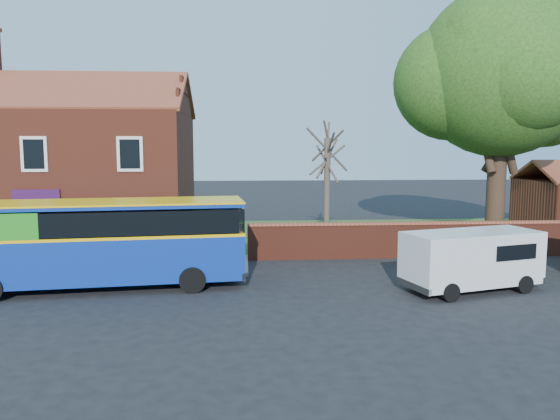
{
  "coord_description": "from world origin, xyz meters",
  "views": [
    {
      "loc": [
        1.79,
        -16.37,
        5.0
      ],
      "look_at": [
        3.28,
        5.0,
        2.43
      ],
      "focal_mm": 35.0,
      "sensor_mm": 36.0,
      "label": 1
    }
  ],
  "objects": [
    {
      "name": "ground",
      "position": [
        0.0,
        0.0,
        0.0
      ],
      "size": [
        120.0,
        120.0,
        0.0
      ],
      "primitive_type": "plane",
      "color": "black",
      "rests_on": "ground"
    },
    {
      "name": "pavement",
      "position": [
        -7.0,
        5.75,
        0.06
      ],
      "size": [
        18.0,
        3.5,
        0.12
      ],
      "primitive_type": "cube",
      "color": "gray",
      "rests_on": "ground"
    },
    {
      "name": "kerb",
      "position": [
        -7.0,
        4.0,
        0.07
      ],
      "size": [
        18.0,
        0.15,
        0.14
      ],
      "primitive_type": "cube",
      "color": "slate",
      "rests_on": "ground"
    },
    {
      "name": "grass_strip",
      "position": [
        13.0,
        13.0,
        0.02
      ],
      "size": [
        26.0,
        12.0,
        0.04
      ],
      "primitive_type": "cube",
      "color": "#426B28",
      "rests_on": "ground"
    },
    {
      "name": "shop_building",
      "position": [
        -7.02,
        11.5,
        3.41
      ],
      "size": [
        12.3,
        8.13,
        10.5
      ],
      "color": "maroon",
      "rests_on": "ground"
    },
    {
      "name": "boundary_wall",
      "position": [
        13.0,
        7.0,
        0.81
      ],
      "size": [
        22.0,
        0.38,
        1.6
      ],
      "color": "maroon",
      "rests_on": "ground"
    },
    {
      "name": "bus",
      "position": [
        -3.55,
        2.6,
        1.74
      ],
      "size": [
        10.26,
        3.64,
        3.06
      ],
      "rotation": [
        0.0,
        0.0,
        0.11
      ],
      "color": "#0D2F98",
      "rests_on": "ground"
    },
    {
      "name": "van_near",
      "position": [
        9.62,
        1.43,
        1.15
      ],
      "size": [
        5.02,
        3.08,
        2.06
      ],
      "rotation": [
        0.0,
        0.0,
        0.28
      ],
      "color": "silver",
      "rests_on": "ground"
    },
    {
      "name": "large_tree",
      "position": [
        14.3,
        9.68,
        8.2
      ],
      "size": [
        10.27,
        8.12,
        12.52
      ],
      "color": "black",
      "rests_on": "ground"
    },
    {
      "name": "bare_tree",
      "position": [
        5.86,
        9.56,
        2.98
      ],
      "size": [
        2.18,
        2.59,
        5.81
      ],
      "color": "#4C4238",
      "rests_on": "ground"
    }
  ]
}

